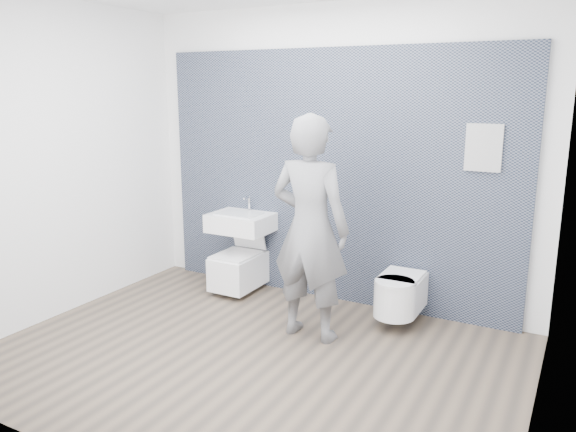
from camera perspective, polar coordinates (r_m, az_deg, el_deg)
The scene contains 8 objects.
ground at distance 4.50m, azimuth -3.76°, elevation -14.04°, with size 4.00×4.00×0.00m, color brown.
room_shell at distance 4.03m, azimuth -4.13°, elevation 8.62°, with size 4.00×4.00×4.00m.
tile_wall at distance 5.69m, azimuth 4.23°, elevation -8.13°, with size 3.60×0.06×2.40m, color black.
washbasin at distance 5.66m, azimuth -4.83°, elevation -0.61°, with size 0.60×0.45×0.45m.
toilet_square at distance 5.75m, azimuth -5.02°, elevation -5.30°, with size 0.39×0.57×0.76m.
toilet_rounded at distance 5.03m, azimuth 11.18°, elevation -7.81°, with size 0.36×0.60×0.33m.
info_placard at distance 5.28m, azimuth 18.00°, elevation -10.48°, with size 0.29×0.03×0.39m, color white.
visitor at distance 4.54m, azimuth 2.26°, elevation -1.31°, with size 0.68×0.44×1.85m, color slate.
Camera 1 is at (2.16, -3.38, 2.04)m, focal length 35.00 mm.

